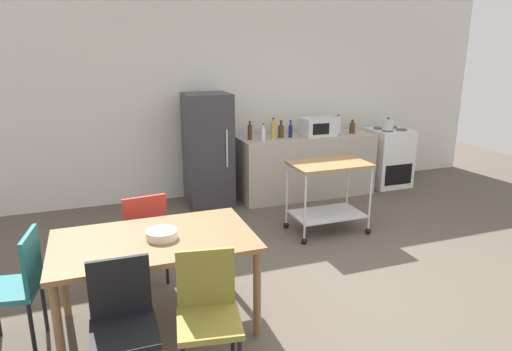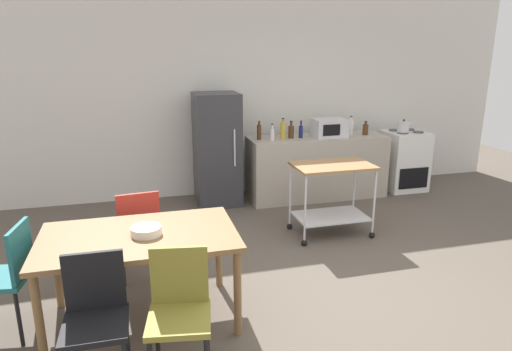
{
  "view_description": "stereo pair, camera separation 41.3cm",
  "coord_description": "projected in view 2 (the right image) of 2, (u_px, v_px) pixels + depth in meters",
  "views": [
    {
      "loc": [
        -2.02,
        -3.24,
        2.15
      ],
      "look_at": [
        -0.4,
        1.2,
        0.8
      ],
      "focal_mm": 31.85,
      "sensor_mm": 36.0,
      "label": 1
    },
    {
      "loc": [
        -1.62,
        -3.37,
        2.15
      ],
      "look_at": [
        -0.4,
        1.2,
        0.8
      ],
      "focal_mm": 31.85,
      "sensor_mm": 36.0,
      "label": 2
    }
  ],
  "objects": [
    {
      "name": "bottle_soy_sauce",
      "position": [
        283.0,
        131.0,
        6.28
      ],
      "size": [
        0.08,
        0.08,
        0.3
      ],
      "color": "gold",
      "rests_on": "kitchen_counter"
    },
    {
      "name": "fruit_bowl",
      "position": [
        146.0,
        231.0,
        3.49
      ],
      "size": [
        0.24,
        0.24,
        0.07
      ],
      "primitive_type": "cylinder",
      "color": "white",
      "rests_on": "dining_table"
    },
    {
      "name": "microwave",
      "position": [
        329.0,
        128.0,
        6.46
      ],
      "size": [
        0.46,
        0.35,
        0.26
      ],
      "color": "silver",
      "rests_on": "kitchen_counter"
    },
    {
      "name": "bottle_sesame_oil",
      "position": [
        259.0,
        132.0,
        6.28
      ],
      "size": [
        0.06,
        0.06,
        0.26
      ],
      "color": "#4C2D19",
      "rests_on": "kitchen_counter"
    },
    {
      "name": "chair_black",
      "position": [
        96.0,
        314.0,
        2.87
      ],
      "size": [
        0.41,
        0.41,
        0.89
      ],
      "rotation": [
        0.0,
        0.0,
        -0.02
      ],
      "color": "black",
      "rests_on": "ground_plane"
    },
    {
      "name": "bottle_sparkling_water",
      "position": [
        291.0,
        131.0,
        6.38
      ],
      "size": [
        0.08,
        0.08,
        0.25
      ],
      "color": "#4C2D19",
      "rests_on": "kitchen_counter"
    },
    {
      "name": "kettle",
      "position": [
        403.0,
        126.0,
        6.74
      ],
      "size": [
        0.24,
        0.17,
        0.19
      ],
      "color": "silver",
      "rests_on": "stove_oven"
    },
    {
      "name": "bottle_hot_sauce",
      "position": [
        365.0,
        129.0,
        6.62
      ],
      "size": [
        0.08,
        0.08,
        0.2
      ],
      "color": "#4C2D19",
      "rests_on": "kitchen_counter"
    },
    {
      "name": "back_wall",
      "position": [
        247.0,
        95.0,
        6.69
      ],
      "size": [
        8.4,
        0.12,
        2.9
      ],
      "primitive_type": "cube",
      "color": "silver",
      "rests_on": "ground_plane"
    },
    {
      "name": "stove_oven",
      "position": [
        403.0,
        160.0,
        7.01
      ],
      "size": [
        0.6,
        0.61,
        0.92
      ],
      "color": "white",
      "rests_on": "ground_plane"
    },
    {
      "name": "bottle_vinegar",
      "position": [
        301.0,
        131.0,
        6.4
      ],
      "size": [
        0.06,
        0.06,
        0.25
      ],
      "color": "navy",
      "rests_on": "kitchen_counter"
    },
    {
      "name": "chair_red",
      "position": [
        138.0,
        228.0,
        4.23
      ],
      "size": [
        0.44,
        0.44,
        0.89
      ],
      "rotation": [
        0.0,
        0.0,
        3.26
      ],
      "color": "#B72D23",
      "rests_on": "ground_plane"
    },
    {
      "name": "chair_olive",
      "position": [
        179.0,
        307.0,
        2.94
      ],
      "size": [
        0.46,
        0.46,
        0.89
      ],
      "rotation": [
        0.0,
        0.0,
        -0.17
      ],
      "color": "olive",
      "rests_on": "ground_plane"
    },
    {
      "name": "dining_table",
      "position": [
        139.0,
        244.0,
        3.52
      ],
      "size": [
        1.5,
        0.9,
        0.75
      ],
      "color": "brown",
      "rests_on": "ground_plane"
    },
    {
      "name": "chair_teal",
      "position": [
        8.0,
        273.0,
        3.39
      ],
      "size": [
        0.46,
        0.46,
        0.89
      ],
      "rotation": [
        0.0,
        0.0,
        -1.72
      ],
      "color": "#1E666B",
      "rests_on": "ground_plane"
    },
    {
      "name": "bottle_olive_oil",
      "position": [
        351.0,
        127.0,
        6.6
      ],
      "size": [
        0.07,
        0.07,
        0.28
      ],
      "color": "silver",
      "rests_on": "kitchen_counter"
    },
    {
      "name": "bottle_soda",
      "position": [
        272.0,
        134.0,
        6.23
      ],
      "size": [
        0.06,
        0.06,
        0.23
      ],
      "color": "silver",
      "rests_on": "kitchen_counter"
    },
    {
      "name": "refrigerator",
      "position": [
        217.0,
        149.0,
        6.28
      ],
      "size": [
        0.6,
        0.63,
        1.55
      ],
      "color": "#333338",
      "rests_on": "ground_plane"
    },
    {
      "name": "kitchen_cart",
      "position": [
        332.0,
        188.0,
        5.26
      ],
      "size": [
        0.91,
        0.57,
        0.85
      ],
      "color": "olive",
      "rests_on": "ground_plane"
    },
    {
      "name": "ground_plane",
      "position": [
        332.0,
        292.0,
        4.12
      ],
      "size": [
        12.0,
        12.0,
        0.0
      ],
      "primitive_type": "plane",
      "color": "brown"
    },
    {
      "name": "kitchen_counter",
      "position": [
        317.0,
        167.0,
        6.64
      ],
      "size": [
        2.0,
        0.64,
        0.9
      ],
      "primitive_type": "cube",
      "color": "#A89E8E",
      "rests_on": "ground_plane"
    }
  ]
}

